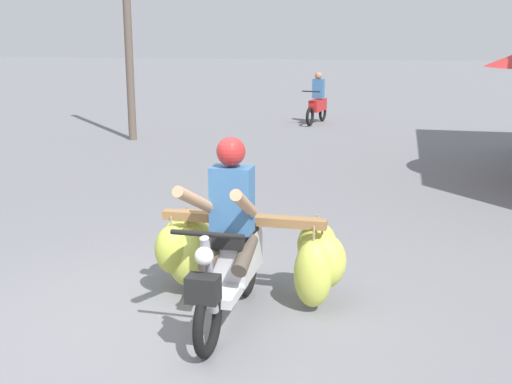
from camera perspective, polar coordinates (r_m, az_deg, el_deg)
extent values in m
plane|color=slate|center=(5.47, -9.21, -12.13)|extent=(120.00, 120.00, 0.00)
torus|color=black|center=(4.92, -4.31, -11.42)|extent=(0.09, 0.56, 0.56)
torus|color=black|center=(5.99, -0.79, -6.67)|extent=(0.09, 0.56, 0.56)
cube|color=silver|center=(5.34, -2.67, -8.82)|extent=(0.25, 0.56, 0.08)
cube|color=silver|center=(5.64, -1.55, -5.62)|extent=(0.29, 0.64, 0.36)
cube|color=black|center=(5.50, -1.78, -3.72)|extent=(0.27, 0.60, 0.10)
cylinder|color=gray|center=(4.84, -4.17, -7.49)|extent=(0.07, 0.28, 0.69)
cylinder|color=black|center=(4.69, -4.39, -3.79)|extent=(0.56, 0.05, 0.04)
sphere|color=silver|center=(4.67, -4.66, -5.72)|extent=(0.14, 0.14, 0.14)
cube|color=black|center=(4.72, -4.76, -8.62)|extent=(0.24, 0.16, 0.20)
cube|color=silver|center=(4.80, -4.38, -8.18)|extent=(0.10, 0.28, 0.04)
cube|color=olive|center=(5.69, -1.18, -2.47)|extent=(1.50, 0.12, 0.08)
cube|color=olive|center=(5.87, -0.73, -2.27)|extent=(1.35, 0.10, 0.06)
ellipsoid|color=#BBC54A|center=(5.63, 5.10, -7.31)|extent=(0.41, 0.38, 0.61)
cylinder|color=#998459|center=(5.51, 5.18, -3.86)|extent=(0.02, 0.02, 0.17)
ellipsoid|color=#BFC94E|center=(6.22, -6.14, -4.10)|extent=(0.55, 0.52, 0.46)
cylinder|color=#998459|center=(6.14, -6.20, -1.81)|extent=(0.02, 0.02, 0.12)
ellipsoid|color=#BEC84D|center=(5.98, -6.05, -5.71)|extent=(0.41, 0.37, 0.58)
cylinder|color=#998459|center=(5.88, -6.13, -2.64)|extent=(0.02, 0.02, 0.14)
ellipsoid|color=#B2BD42|center=(5.90, -7.50, -5.12)|extent=(0.38, 0.36, 0.45)
cylinder|color=#998459|center=(5.83, -7.58, -2.73)|extent=(0.02, 0.02, 0.12)
ellipsoid|color=#BDC74D|center=(5.77, 5.87, -6.16)|extent=(0.52, 0.49, 0.52)
cylinder|color=#998459|center=(5.67, 5.95, -3.26)|extent=(0.02, 0.02, 0.15)
ellipsoid|color=#B9C349|center=(5.92, 5.46, -4.75)|extent=(0.42, 0.40, 0.44)
cylinder|color=#998459|center=(5.85, 5.51, -2.50)|extent=(0.02, 0.02, 0.10)
cube|color=#386699|center=(5.29, -2.15, -0.70)|extent=(0.34, 0.22, 0.56)
sphere|color=#B22626|center=(5.19, -2.25, 3.64)|extent=(0.24, 0.24, 0.24)
cylinder|color=tan|center=(4.91, -1.04, -1.07)|extent=(0.13, 0.72, 0.39)
cylinder|color=tan|center=(5.02, -5.35, -0.79)|extent=(0.15, 0.72, 0.39)
cylinder|color=#4C4238|center=(5.27, -0.99, -5.63)|extent=(0.14, 0.44, 0.27)
cylinder|color=#4C4238|center=(5.35, -3.91, -5.39)|extent=(0.14, 0.44, 0.27)
torus|color=black|center=(17.24, 4.84, 6.74)|extent=(0.18, 0.53, 0.52)
torus|color=black|center=(18.27, 5.97, 7.12)|extent=(0.18, 0.53, 0.52)
cube|color=red|center=(17.82, 5.54, 7.73)|extent=(0.41, 0.93, 0.32)
cylinder|color=black|center=(17.22, 4.94, 8.94)|extent=(0.50, 0.13, 0.04)
cube|color=#386699|center=(17.80, 5.60, 9.18)|extent=(0.33, 0.25, 0.52)
sphere|color=#9E7051|center=(17.76, 5.60, 10.30)|extent=(0.20, 0.20, 0.20)
cylinder|color=brown|center=(15.07, -11.49, 16.46)|extent=(0.18, 0.18, 6.27)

